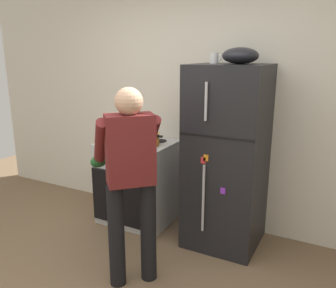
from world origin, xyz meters
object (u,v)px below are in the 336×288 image
stove_range (138,182)px  mixing_bowl (240,56)px  refrigerator (227,158)px  coffee_mug (214,58)px  red_pot (148,139)px  person_cook (130,170)px

stove_range → mixing_bowl: mixing_bowl is taller
mixing_bowl → refrigerator: bearing=-179.8°
coffee_mug → red_pot: bearing=-171.5°
stove_range → mixing_bowl: bearing=0.5°
red_pot → person_cook: bearing=-67.3°
stove_range → mixing_bowl: (1.08, 0.01, 1.36)m
stove_range → person_cook: person_cook is taller
stove_range → coffee_mug: bearing=4.2°
stove_range → red_pot: size_ratio=2.69×
person_cook → mixing_bowl: bearing=59.7°
person_cook → red_pot: 0.97m
refrigerator → person_cook: refrigerator is taller
red_pot → coffee_mug: size_ratio=3.02×
person_cook → red_pot: person_cook is taller
refrigerator → person_cook: size_ratio=1.09×
stove_range → red_pot: bearing=-13.9°
stove_range → person_cook: bearing=-60.2°
coffee_mug → mixing_bowl: mixing_bowl is taller
person_cook → coffee_mug: bearing=73.5°
refrigerator → red_pot: (-0.84, -0.05, 0.10)m
red_pot → coffee_mug: coffee_mug is taller
person_cook → mixing_bowl: 1.39m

